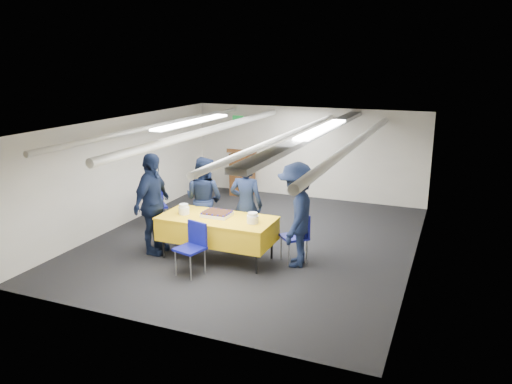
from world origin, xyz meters
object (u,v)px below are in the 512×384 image
at_px(sheet_cake, 217,214).
at_px(chair_near, 193,243).
at_px(sailor_b, 204,199).
at_px(chair_right, 299,232).
at_px(sailor_a, 246,205).
at_px(sailor_d, 297,215).
at_px(podium, 242,172).
at_px(chair_left, 155,201).
at_px(serving_table, 217,229).
at_px(sailor_c, 152,204).

distance_m(sheet_cake, chair_near, 0.83).
xyz_separation_m(chair_near, sailor_b, (-0.58, 1.47, 0.30)).
relative_size(chair_near, sailor_b, 0.52).
bearing_deg(chair_right, sailor_a, 171.08).
bearing_deg(sailor_a, sailor_d, 155.52).
distance_m(sheet_cake, sailor_d, 1.43).
distance_m(podium, chair_left, 3.06).
bearing_deg(chair_right, serving_table, -161.64).
xyz_separation_m(sheet_cake, podium, (-1.31, 4.06, -0.20)).
bearing_deg(chair_near, chair_left, 136.66).
distance_m(sailor_a, sailor_b, 0.96).
distance_m(chair_near, chair_left, 2.71).
relative_size(podium, sailor_d, 0.69).
distance_m(serving_table, sailor_c, 1.27).
relative_size(chair_near, sailor_a, 0.51).
relative_size(chair_left, sailor_c, 0.47).
bearing_deg(podium, chair_left, -103.52).
bearing_deg(podium, sailor_d, -54.88).
distance_m(chair_near, sailor_c, 1.30).
height_order(chair_left, sailor_b, sailor_b).
relative_size(sheet_cake, chair_left, 0.57).
bearing_deg(sheet_cake, sailor_c, -167.87).
xyz_separation_m(chair_left, sailor_b, (1.39, -0.39, 0.30)).
distance_m(chair_right, sailor_d, 0.42).
distance_m(serving_table, sailor_d, 1.45).
height_order(chair_near, chair_left, same).
relative_size(serving_table, sailor_d, 1.13).
distance_m(sheet_cake, sailor_b, 0.93).
relative_size(sailor_c, sailor_d, 1.03).
relative_size(chair_near, sailor_d, 0.48).
xyz_separation_m(sheet_cake, sailor_c, (-1.17, -0.25, 0.12)).
bearing_deg(sailor_a, chair_left, -18.88).
xyz_separation_m(podium, chair_right, (2.70, -3.67, -0.08)).
relative_size(sheet_cake, chair_right, 0.57).
distance_m(sailor_b, sailor_d, 2.10).
relative_size(sheet_cake, sailor_d, 0.28).
bearing_deg(serving_table, sailor_a, 64.79).
xyz_separation_m(chair_near, sailor_d, (1.46, 0.97, 0.37)).
bearing_deg(sheet_cake, serving_table, -64.08).
distance_m(chair_near, sailor_b, 1.61).
relative_size(chair_right, sailor_b, 0.52).
relative_size(chair_right, sailor_d, 0.48).
bearing_deg(chair_right, sheet_cake, -164.47).
relative_size(chair_near, chair_left, 1.00).
distance_m(sheet_cake, podium, 4.27).
bearing_deg(sheet_cake, chair_near, -93.76).
relative_size(serving_table, chair_right, 2.34).
relative_size(serving_table, sheet_cake, 4.08).
height_order(podium, chair_left, podium).
xyz_separation_m(podium, chair_near, (1.26, -4.84, -0.08)).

